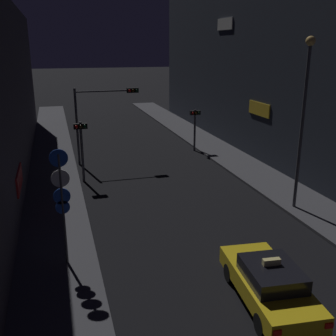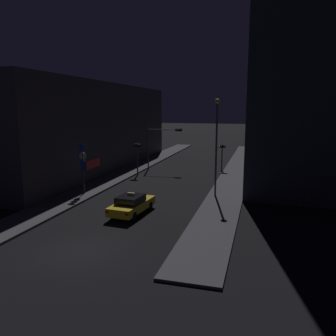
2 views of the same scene
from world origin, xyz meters
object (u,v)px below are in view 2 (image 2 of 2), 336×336
at_px(traffic_light_left_kerb, 137,152).
at_px(traffic_light_right_kerb, 222,152).
at_px(traffic_light_overhead, 161,139).
at_px(taxi, 132,204).
at_px(street_lamp_near_block, 217,136).
at_px(sign_pole_left, 83,164).

xyz_separation_m(traffic_light_left_kerb, traffic_light_right_kerb, (8.99, 5.15, -0.27)).
distance_m(traffic_light_overhead, traffic_light_left_kerb, 4.29).
bearing_deg(traffic_light_left_kerb, taxi, -71.02).
xyz_separation_m(traffic_light_overhead, traffic_light_right_kerb, (7.32, 1.37, -1.45)).
bearing_deg(traffic_light_right_kerb, traffic_light_left_kerb, -150.21).
relative_size(traffic_light_left_kerb, street_lamp_near_block, 0.45).
bearing_deg(taxi, traffic_light_left_kerb, 108.98).
bearing_deg(street_lamp_near_block, traffic_light_right_kerb, 94.16).
bearing_deg(traffic_light_right_kerb, sign_pole_left, -124.98).
bearing_deg(street_lamp_near_block, traffic_light_overhead, 126.72).
relative_size(taxi, traffic_light_right_kerb, 1.41).
height_order(traffic_light_left_kerb, sign_pole_left, sign_pole_left).
height_order(taxi, sign_pole_left, sign_pole_left).
distance_m(taxi, traffic_light_left_kerb, 14.64).
height_order(traffic_light_overhead, street_lamp_near_block, street_lamp_near_block).
relative_size(traffic_light_overhead, sign_pole_left, 1.19).
height_order(taxi, traffic_light_right_kerb, traffic_light_right_kerb).
bearing_deg(street_lamp_near_block, traffic_light_left_kerb, 143.76).
bearing_deg(traffic_light_left_kerb, traffic_light_overhead, 66.20).
distance_m(taxi, street_lamp_near_block, 9.45).
xyz_separation_m(traffic_light_left_kerb, sign_pole_left, (-1.38, -9.68, 0.17)).
xyz_separation_m(traffic_light_overhead, traffic_light_left_kerb, (-1.67, -3.78, -1.17)).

